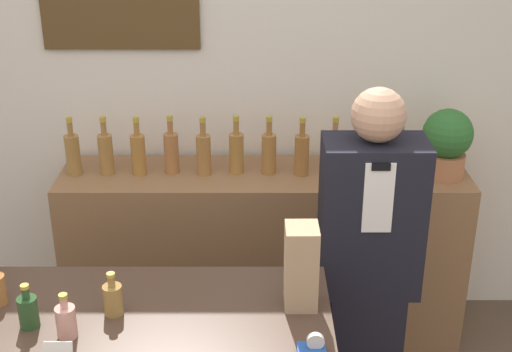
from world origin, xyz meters
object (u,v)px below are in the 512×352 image
(shopkeeper, at_px, (365,275))
(paper_bag, at_px, (300,267))
(potted_plant, at_px, (445,141))
(tape_dispenser, at_px, (311,347))

(shopkeeper, distance_m, paper_bag, 0.60)
(potted_plant, bearing_deg, paper_bag, -124.31)
(tape_dispenser, bearing_deg, shopkeeper, 68.09)
(potted_plant, xyz_separation_m, tape_dispenser, (-0.75, -1.41, -0.15))
(shopkeeper, height_order, tape_dispenser, shopkeeper)
(paper_bag, xyz_separation_m, tape_dispenser, (0.02, -0.27, -0.13))
(shopkeeper, relative_size, potted_plant, 4.63)
(shopkeeper, height_order, paper_bag, shopkeeper)
(tape_dispenser, bearing_deg, paper_bag, 95.10)
(shopkeeper, xyz_separation_m, tape_dispenser, (-0.28, -0.70, 0.17))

